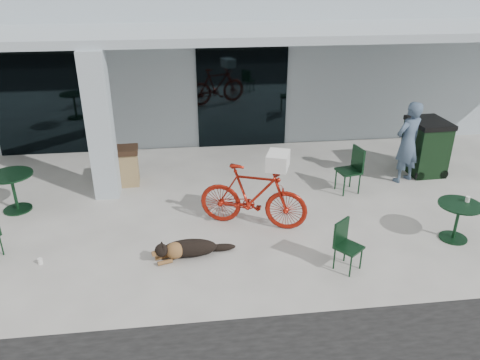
{
  "coord_description": "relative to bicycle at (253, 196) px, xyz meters",
  "views": [
    {
      "loc": [
        0.24,
        -7.18,
        4.66
      ],
      "look_at": [
        1.2,
        0.56,
        1.0
      ],
      "focal_mm": 35.0,
      "sensor_mm": 36.0,
      "label": 1
    }
  ],
  "objects": [
    {
      "name": "laundry_basket",
      "position": [
        0.42,
        -0.16,
        0.77
      ],
      "size": [
        0.52,
        0.6,
        0.3
      ],
      "primitive_type": "cube",
      "rotation": [
        0.0,
        0.0,
        1.22
      ],
      "color": "white",
      "rests_on": "bicycle"
    },
    {
      "name": "wheeled_bin",
      "position": [
        4.46,
        2.03,
        0.02
      ],
      "size": [
        0.84,
        1.05,
        1.3
      ],
      "primitive_type": null,
      "rotation": [
        0.0,
        0.0,
        0.04
      ],
      "color": "black",
      "rests_on": "ground"
    },
    {
      "name": "bicycle",
      "position": [
        0.0,
        0.0,
        0.0
      ],
      "size": [
        2.16,
        1.27,
        1.25
      ],
      "primitive_type": "imported",
      "rotation": [
        0.0,
        0.0,
        1.22
      ],
      "color": "maroon",
      "rests_on": "ground"
    },
    {
      "name": "cafe_chair_far_a",
      "position": [
        1.35,
        -1.6,
        -0.2
      ],
      "size": [
        0.57,
        0.57,
        0.86
      ],
      "primitive_type": null,
      "rotation": [
        0.0,
        0.0,
        0.67
      ],
      "color": "black",
      "rests_on": "ground"
    },
    {
      "name": "building",
      "position": [
        -1.45,
        7.9,
        1.62
      ],
      "size": [
        22.0,
        7.0,
        4.5
      ],
      "primitive_type": "cube",
      "color": "#A0ACB5",
      "rests_on": "ground"
    },
    {
      "name": "overhang",
      "position": [
        -1.45,
        3.0,
        2.58
      ],
      "size": [
        22.0,
        2.8,
        0.18
      ],
      "primitive_type": "cube",
      "color": "#A0ACB5",
      "rests_on": "column"
    },
    {
      "name": "cafe_table_far",
      "position": [
        3.61,
        -0.94,
        -0.27
      ],
      "size": [
        0.9,
        0.9,
        0.72
      ],
      "primitive_type": null,
      "rotation": [
        0.0,
        0.0,
        -0.19
      ],
      "color": "black",
      "rests_on": "ground"
    },
    {
      "name": "cup_on_table",
      "position": [
        3.78,
        -0.87,
        0.15
      ],
      "size": [
        0.09,
        0.09,
        0.11
      ],
      "primitive_type": "cylinder",
      "rotation": [
        0.0,
        0.0,
        -0.19
      ],
      "color": "white",
      "rests_on": "cafe_table_far"
    },
    {
      "name": "storefront_glass_right",
      "position": [
        0.35,
        4.38,
        0.72
      ],
      "size": [
        2.4,
        0.06,
        2.7
      ],
      "primitive_type": "cube",
      "color": "black",
      "rests_on": "ground"
    },
    {
      "name": "cafe_chair_far_b",
      "position": [
        2.29,
        1.2,
        -0.12
      ],
      "size": [
        0.58,
        0.55,
        1.02
      ],
      "primitive_type": null,
      "rotation": [
        0.0,
        0.0,
        -1.38
      ],
      "color": "black",
      "rests_on": "ground"
    },
    {
      "name": "cafe_table_near",
      "position": [
        -4.72,
        1.2,
        -0.22
      ],
      "size": [
        1.07,
        1.07,
        0.81
      ],
      "primitive_type": null,
      "rotation": [
        0.0,
        0.0,
        0.28
      ],
      "color": "black",
      "rests_on": "ground"
    },
    {
      "name": "cup_near_dog",
      "position": [
        -3.76,
        -0.84,
        -0.57
      ],
      "size": [
        0.1,
        0.1,
        0.1
      ],
      "primitive_type": "cylinder",
      "rotation": [
        0.0,
        0.0,
        0.23
      ],
      "color": "white",
      "rests_on": "ground"
    },
    {
      "name": "storefront_glass_left",
      "position": [
        -4.65,
        4.38,
        0.72
      ],
      "size": [
        2.8,
        0.06,
        2.7
      ],
      "primitive_type": "cube",
      "color": "black",
      "rests_on": "ground"
    },
    {
      "name": "ground",
      "position": [
        -1.45,
        -0.6,
        -0.63
      ],
      "size": [
        80.0,
        80.0,
        0.0
      ],
      "primitive_type": "plane",
      "color": "beige",
      "rests_on": "ground"
    },
    {
      "name": "trash_receptacle",
      "position": [
        -2.55,
        2.2,
        -0.18
      ],
      "size": [
        0.55,
        0.55,
        0.89
      ],
      "primitive_type": null,
      "rotation": [
        0.0,
        0.0,
        0.04
      ],
      "color": "olive",
      "rests_on": "ground"
    },
    {
      "name": "column",
      "position": [
        -2.95,
        1.7,
        0.93
      ],
      "size": [
        0.5,
        0.5,
        3.12
      ],
      "primitive_type": "cube",
      "color": "#A0ACB5",
      "rests_on": "ground"
    },
    {
      "name": "person",
      "position": [
        3.77,
        1.6,
        0.32
      ],
      "size": [
        0.81,
        0.69,
        1.89
      ],
      "primitive_type": "imported",
      "rotation": [
        0.0,
        0.0,
        3.55
      ],
      "color": "#40536B",
      "rests_on": "ground"
    },
    {
      "name": "dog",
      "position": [
        -1.23,
        -0.91,
        -0.45
      ],
      "size": [
        1.14,
        0.65,
        0.36
      ],
      "primitive_type": null,
      "rotation": [
        0.0,
        0.0,
        0.28
      ],
      "color": "black",
      "rests_on": "ground"
    }
  ]
}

